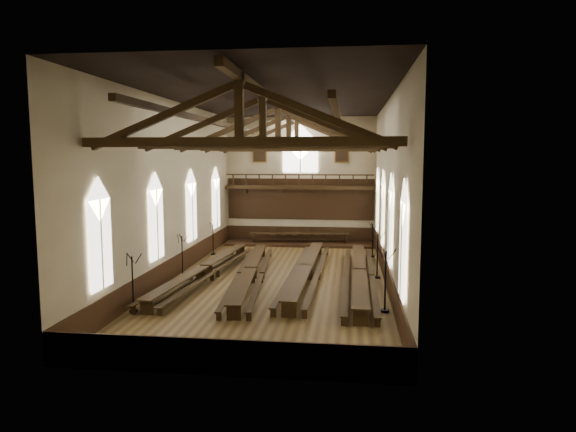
{
  "coord_description": "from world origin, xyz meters",
  "views": [
    {
      "loc": [
        3.89,
        -28.11,
        6.9
      ],
      "look_at": [
        0.37,
        1.5,
        3.41
      ],
      "focal_mm": 32.0,
      "sensor_mm": 36.0,
      "label": 1
    }
  ],
  "objects_px": {
    "candelabrum_right_mid": "(377,264)",
    "candelabrum_right_far": "(372,246)",
    "candelabrum_left_mid": "(182,264)",
    "refectory_row_c": "(306,268)",
    "dais": "(300,243)",
    "high_table": "(300,234)",
    "candelabrum_left_far": "(213,245)",
    "candelabrum_left_near": "(133,294)",
    "refectory_row_a": "(205,269)",
    "candelabrum_right_near": "(385,293)",
    "refectory_row_d": "(359,272)",
    "refectory_row_b": "(250,271)"
  },
  "relations": [
    {
      "from": "candelabrum_left_far",
      "to": "candelabrum_right_far",
      "type": "distance_m",
      "value": 11.11
    },
    {
      "from": "refectory_row_a",
      "to": "refectory_row_d",
      "type": "xyz_separation_m",
      "value": [
        8.68,
        -0.11,
        0.04
      ]
    },
    {
      "from": "high_table",
      "to": "candelabrum_left_near",
      "type": "height_order",
      "value": "candelabrum_left_near"
    },
    {
      "from": "high_table",
      "to": "candelabrum_left_mid",
      "type": "height_order",
      "value": "candelabrum_left_mid"
    },
    {
      "from": "refectory_row_c",
      "to": "candelabrum_right_far",
      "type": "height_order",
      "value": "candelabrum_right_far"
    },
    {
      "from": "refectory_row_b",
      "to": "dais",
      "type": "relative_size",
      "value": 1.28
    },
    {
      "from": "dais",
      "to": "candelabrum_left_far",
      "type": "relative_size",
      "value": 4.93
    },
    {
      "from": "candelabrum_left_near",
      "to": "candelabrum_right_near",
      "type": "bearing_deg",
      "value": 6.83
    },
    {
      "from": "dais",
      "to": "candelabrum_left_mid",
      "type": "relative_size",
      "value": 4.58
    },
    {
      "from": "refectory_row_a",
      "to": "candelabrum_left_near",
      "type": "height_order",
      "value": "candelabrum_left_near"
    },
    {
      "from": "refectory_row_a",
      "to": "refectory_row_c",
      "type": "distance_m",
      "value": 5.77
    },
    {
      "from": "refectory_row_c",
      "to": "candelabrum_left_near",
      "type": "relative_size",
      "value": 5.66
    },
    {
      "from": "high_table",
      "to": "candelabrum_left_far",
      "type": "relative_size",
      "value": 3.42
    },
    {
      "from": "refectory_row_b",
      "to": "candelabrum_right_mid",
      "type": "relative_size",
      "value": 5.46
    },
    {
      "from": "refectory_row_d",
      "to": "dais",
      "type": "xyz_separation_m",
      "value": [
        -4.41,
        11.88,
        -0.51
      ]
    },
    {
      "from": "dais",
      "to": "candelabrum_left_far",
      "type": "xyz_separation_m",
      "value": [
        -5.65,
        -4.8,
        0.61
      ]
    },
    {
      "from": "candelabrum_right_near",
      "to": "candelabrum_right_far",
      "type": "distance_m",
      "value": 12.68
    },
    {
      "from": "dais",
      "to": "candelabrum_left_near",
      "type": "distance_m",
      "value": 19.19
    },
    {
      "from": "refectory_row_a",
      "to": "candelabrum_left_near",
      "type": "relative_size",
      "value": 5.47
    },
    {
      "from": "candelabrum_left_mid",
      "to": "candelabrum_right_far",
      "type": "height_order",
      "value": "candelabrum_left_mid"
    },
    {
      "from": "refectory_row_d",
      "to": "candelabrum_right_far",
      "type": "distance_m",
      "value": 7.64
    },
    {
      "from": "candelabrum_left_near",
      "to": "candelabrum_left_mid",
      "type": "distance_m",
      "value": 6.8
    },
    {
      "from": "candelabrum_left_far",
      "to": "refectory_row_d",
      "type": "bearing_deg",
      "value": -35.15
    },
    {
      "from": "refectory_row_a",
      "to": "refectory_row_b",
      "type": "relative_size",
      "value": 1.0
    },
    {
      "from": "candelabrum_left_near",
      "to": "refectory_row_c",
      "type": "bearing_deg",
      "value": 45.28
    },
    {
      "from": "refectory_row_b",
      "to": "high_table",
      "type": "distance_m",
      "value": 12.15
    },
    {
      "from": "refectory_row_b",
      "to": "candelabrum_left_near",
      "type": "bearing_deg",
      "value": -122.74
    },
    {
      "from": "candelabrum_right_far",
      "to": "refectory_row_a",
      "type": "bearing_deg",
      "value": -142.47
    },
    {
      "from": "refectory_row_a",
      "to": "candelabrum_left_near",
      "type": "bearing_deg",
      "value": -101.96
    },
    {
      "from": "refectory_row_c",
      "to": "dais",
      "type": "xyz_separation_m",
      "value": [
        -1.46,
        11.14,
        -0.51
      ]
    },
    {
      "from": "candelabrum_right_mid",
      "to": "candelabrum_right_far",
      "type": "distance_m",
      "value": 6.22
    },
    {
      "from": "candelabrum_right_near",
      "to": "refectory_row_a",
      "type": "bearing_deg",
      "value": 151.76
    },
    {
      "from": "dais",
      "to": "candelabrum_left_mid",
      "type": "xyz_separation_m",
      "value": [
        -5.65,
        -11.52,
        0.66
      ]
    },
    {
      "from": "refectory_row_c",
      "to": "candelabrum_right_far",
      "type": "bearing_deg",
      "value": 59.72
    },
    {
      "from": "refectory_row_b",
      "to": "candelabrum_left_far",
      "type": "bearing_deg",
      "value": 119.16
    },
    {
      "from": "dais",
      "to": "candelabrum_right_far",
      "type": "bearing_deg",
      "value": -38.39
    },
    {
      "from": "dais",
      "to": "candelabrum_left_mid",
      "type": "height_order",
      "value": "candelabrum_left_mid"
    },
    {
      "from": "refectory_row_a",
      "to": "refectory_row_b",
      "type": "height_order",
      "value": "refectory_row_b"
    },
    {
      "from": "refectory_row_d",
      "to": "dais",
      "type": "bearing_deg",
      "value": 110.35
    },
    {
      "from": "refectory_row_d",
      "to": "candelabrum_right_mid",
      "type": "height_order",
      "value": "candelabrum_right_mid"
    },
    {
      "from": "dais",
      "to": "high_table",
      "type": "bearing_deg",
      "value": 180.0
    },
    {
      "from": "candelabrum_left_mid",
      "to": "high_table",
      "type": "bearing_deg",
      "value": 63.86
    },
    {
      "from": "refectory_row_c",
      "to": "high_table",
      "type": "distance_m",
      "value": 11.23
    },
    {
      "from": "dais",
      "to": "candelabrum_right_mid",
      "type": "xyz_separation_m",
      "value": [
        5.45,
        -10.54,
        0.72
      ]
    },
    {
      "from": "refectory_row_c",
      "to": "dais",
      "type": "relative_size",
      "value": 1.32
    },
    {
      "from": "candelabrum_left_far",
      "to": "candelabrum_right_far",
      "type": "xyz_separation_m",
      "value": [
        11.1,
        0.48,
        0.04
      ]
    },
    {
      "from": "candelabrum_right_mid",
      "to": "candelabrum_right_far",
      "type": "bearing_deg",
      "value": 90.0
    },
    {
      "from": "candelabrum_left_near",
      "to": "refectory_row_b",
      "type": "bearing_deg",
      "value": 57.26
    },
    {
      "from": "candelabrum_left_mid",
      "to": "candelabrum_right_mid",
      "type": "height_order",
      "value": "candelabrum_right_mid"
    },
    {
      "from": "refectory_row_d",
      "to": "candelabrum_right_near",
      "type": "bearing_deg",
      "value": -78.52
    }
  ]
}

